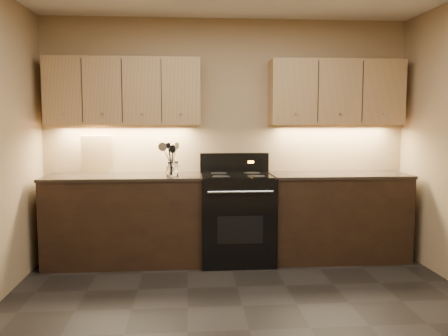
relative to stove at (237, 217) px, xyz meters
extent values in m
plane|color=black|center=(-0.08, -1.68, -0.48)|extent=(4.00, 4.00, 0.00)
cube|color=#9A845A|center=(-0.08, 0.32, 0.82)|extent=(4.00, 0.04, 2.60)
cube|color=black|center=(-1.18, 0.02, -0.03)|extent=(1.60, 0.60, 0.90)
cube|color=#3A2E24|center=(-1.18, 0.02, 0.44)|extent=(1.62, 0.62, 0.03)
cube|color=black|center=(1.10, 0.02, -0.03)|extent=(1.44, 0.60, 0.90)
cube|color=#3A2E24|center=(1.10, 0.02, 0.44)|extent=(1.46, 0.62, 0.03)
cube|color=black|center=(0.00, -0.01, -0.02)|extent=(0.76, 0.65, 0.92)
cube|color=black|center=(0.00, -0.01, 0.45)|extent=(0.70, 0.60, 0.01)
cube|color=black|center=(0.00, 0.28, 0.55)|extent=(0.76, 0.07, 0.22)
cube|color=orange|center=(0.18, 0.24, 0.56)|extent=(0.06, 0.00, 0.03)
cylinder|color=silver|center=(0.00, -0.35, 0.32)|extent=(0.65, 0.02, 0.02)
cube|color=black|center=(0.00, -0.33, -0.07)|extent=(0.46, 0.00, 0.28)
cylinder|color=black|center=(-0.18, -0.16, 0.45)|extent=(0.18, 0.18, 0.00)
cylinder|color=black|center=(0.18, -0.16, 0.45)|extent=(0.18, 0.18, 0.00)
cylinder|color=black|center=(-0.18, 0.14, 0.45)|extent=(0.18, 0.18, 0.00)
cylinder|color=black|center=(0.18, 0.14, 0.45)|extent=(0.18, 0.18, 0.00)
cube|color=tan|center=(-1.18, 0.17, 1.32)|extent=(1.60, 0.30, 0.70)
cube|color=tan|center=(1.10, 0.17, 1.32)|extent=(1.44, 0.30, 0.70)
cube|color=#B2B5BA|center=(-1.38, 0.31, 0.64)|extent=(0.08, 0.01, 0.12)
cylinder|color=white|center=(-0.67, -0.07, 0.53)|extent=(0.15, 0.15, 0.15)
cylinder|color=white|center=(-0.67, -0.07, 0.46)|extent=(0.12, 0.12, 0.02)
cube|color=tan|center=(-1.49, 0.27, 0.66)|extent=(0.34, 0.16, 0.41)
camera|label=1|loc=(-0.51, -4.93, 1.03)|focal=38.00mm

